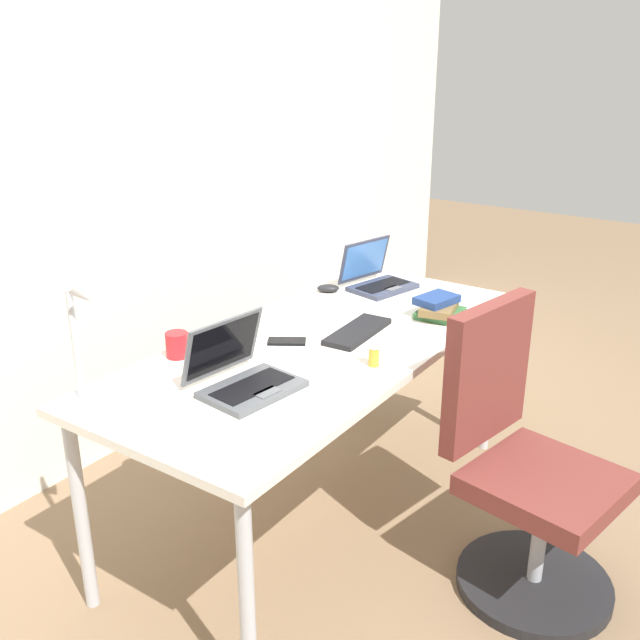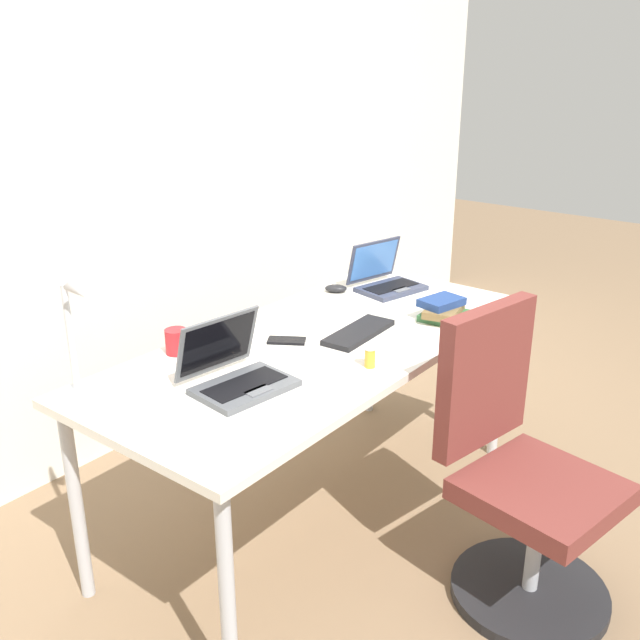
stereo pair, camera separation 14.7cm
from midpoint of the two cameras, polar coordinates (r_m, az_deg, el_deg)
The scene contains 13 objects.
ground_plane at distance 2.96m, azimuth -1.47°, elevation -15.01°, with size 12.00×12.00×0.00m, color #7A6047.
wall_back at distance 3.21m, azimuth -18.24°, elevation 12.04°, with size 6.00×0.13×2.60m.
desk at distance 2.62m, azimuth -1.60°, elevation -2.81°, with size 1.80×0.80×0.74m.
desk_lamp at distance 2.19m, azimuth -20.11°, elevation -1.83°, with size 0.12×0.18×0.40m.
laptop_far_corner at distance 2.25m, azimuth -7.97°, elevation -4.39°, with size 0.33×0.30×0.22m.
laptop_by_keyboard at distance 3.17m, azimuth 3.21°, elevation 3.29°, with size 0.32×0.29×0.21m.
external_keyboard at distance 2.66m, azimuth 1.42°, elevation -0.94°, with size 0.33×0.12×0.02m, color black.
computer_mouse at distance 3.11m, azimuth -0.71°, elevation 2.52°, with size 0.06×0.10×0.03m, color black.
cell_phone at distance 2.59m, azimuth -4.27°, elevation -1.71°, with size 0.06×0.14×0.01m, color black.
pill_bottle at distance 2.39m, azimuth 2.53°, elevation -2.76°, with size 0.04×0.04×0.08m.
book_stack at distance 2.85m, azimuth 7.94°, elevation 0.99°, with size 0.22×0.17×0.08m.
coffee_mug at distance 2.51m, azimuth -12.88°, elevation -1.93°, with size 0.11×0.08×0.09m.
office_chair at distance 2.51m, azimuth 14.16°, elevation -12.11°, with size 0.52×0.57×0.97m.
Camera 1 is at (-1.98, -1.36, 1.73)m, focal length 40.41 mm.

